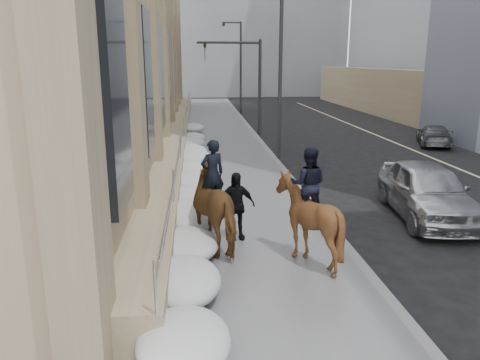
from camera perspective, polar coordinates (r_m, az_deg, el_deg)
name	(u,v)px	position (r m, az deg, el deg)	size (l,w,h in m)	color
ground	(256,299)	(9.78, 1.97, -14.27)	(140.00, 140.00, 0.00)	black
sidewalk	(225,177)	(19.12, -1.80, 0.33)	(5.00, 80.00, 0.12)	#555558
curb	(288,176)	(19.45, 5.93, 0.50)	(0.24, 80.00, 0.12)	slate
lane_line	(469,173)	(22.35, 26.16, 0.76)	(0.15, 70.00, 0.01)	#BFB78C
bg_building_far	(164,27)	(80.84, -9.21, 17.92)	(24.00, 12.00, 20.00)	gray
streetlight_mid	(277,63)	(22.85, 4.55, 14.03)	(1.71, 0.24, 8.00)	#2D2D30
streetlight_far	(239,62)	(42.69, -0.13, 14.19)	(1.71, 0.24, 8.00)	#2D2D30
traffic_signal	(246,72)	(30.69, 0.68, 13.06)	(4.10, 0.22, 6.00)	#2D2D30
snow_bank	(190,180)	(17.15, -6.15, 0.03)	(1.70, 18.10, 0.76)	#BBBDC2
mounted_horse_left	(220,205)	(11.65, -2.47, -3.01)	(2.01, 2.69, 2.70)	#523418
mounted_horse_right	(308,215)	(10.90, 8.25, -4.24)	(2.03, 2.18, 2.67)	#422612
pedestrian	(235,206)	(12.16, -0.57, -3.19)	(1.05, 0.44, 1.80)	black
car_silver	(427,190)	(15.34, 21.82, -1.17)	(2.02, 5.02, 1.71)	#ABACB2
car_grey	(434,135)	(28.89, 22.55, 5.08)	(1.63, 4.00, 1.16)	#515358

